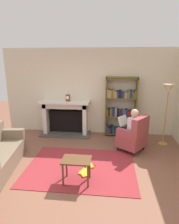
# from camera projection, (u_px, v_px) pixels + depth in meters

# --- Properties ---
(ground) EXTENTS (14.00, 14.00, 0.00)m
(ground) POSITION_uv_depth(u_px,v_px,m) (79.00, 175.00, 4.02)
(ground) COLOR brown
(back_wall) EXTENTS (5.60, 0.10, 2.70)m
(back_wall) POSITION_uv_depth(u_px,v_px,m) (91.00, 92.00, 6.11)
(back_wall) COLOR beige
(back_wall) RESTS_ON ground
(area_rug) EXTENTS (2.40, 1.80, 0.01)m
(area_rug) POSITION_uv_depth(u_px,v_px,m) (81.00, 167.00, 4.31)
(area_rug) COLOR maroon
(area_rug) RESTS_ON ground
(fireplace) EXTENTS (1.59, 0.64, 1.10)m
(fireplace) POSITION_uv_depth(u_px,v_px,m) (66.00, 116.00, 6.16)
(fireplace) COLOR #4C4742
(fireplace) RESTS_ON ground
(mantel_clock) EXTENTS (0.14, 0.14, 0.21)m
(mantel_clock) POSITION_uv_depth(u_px,v_px,m) (68.00, 98.00, 5.89)
(mantel_clock) COLOR brown
(mantel_clock) RESTS_ON fireplace
(bookshelf) EXTENTS (0.96, 0.32, 1.85)m
(bookshelf) POSITION_uv_depth(u_px,v_px,m) (121.00, 108.00, 5.93)
(bookshelf) COLOR brown
(bookshelf) RESTS_ON ground
(armchair_reading) EXTENTS (0.88, 0.88, 0.97)m
(armchair_reading) POSITION_uv_depth(u_px,v_px,m) (134.00, 136.00, 4.98)
(armchair_reading) COLOR #331E14
(armchair_reading) RESTS_ON ground
(seated_reader) EXTENTS (0.59, 0.56, 1.14)m
(seated_reader) POSITION_uv_depth(u_px,v_px,m) (130.00, 128.00, 5.01)
(seated_reader) COLOR silver
(seated_reader) RESTS_ON ground
(side_table) EXTENTS (0.56, 0.39, 0.50)m
(side_table) POSITION_uv_depth(u_px,v_px,m) (77.00, 163.00, 3.68)
(side_table) COLOR brown
(side_table) RESTS_ON ground
(scattered_books) EXTENTS (0.34, 0.60, 0.04)m
(scattered_books) POSITION_uv_depth(u_px,v_px,m) (87.00, 169.00, 4.18)
(scattered_books) COLOR gold
(scattered_books) RESTS_ON area_rug
(floor_lamp) EXTENTS (0.32, 0.32, 1.72)m
(floor_lamp) POSITION_uv_depth(u_px,v_px,m) (168.00, 94.00, 5.10)
(floor_lamp) COLOR #B7933F
(floor_lamp) RESTS_ON ground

